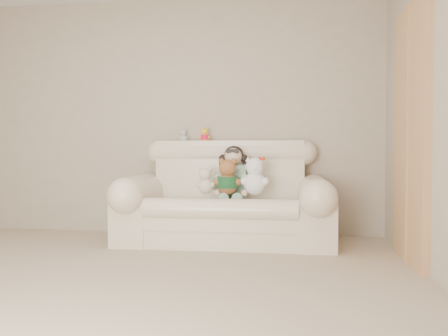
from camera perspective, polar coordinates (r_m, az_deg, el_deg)
floor at (r=2.93m, az=-17.85°, el=-16.07°), size 5.00×5.00×0.00m
wall_back at (r=5.17m, az=-5.90°, el=6.37°), size 4.50×0.00×4.50m
sofa at (r=4.56m, az=0.17°, el=-2.91°), size 2.10×0.95×1.03m
door_panel at (r=4.04m, az=22.22°, el=3.90°), size 0.06×0.90×2.10m
seated_child at (r=4.62m, az=1.17°, el=-0.55°), size 0.34×0.41×0.56m
brown_teddy at (r=4.40m, az=0.45°, el=-0.64°), size 0.30×0.26×0.41m
white_cat at (r=4.39m, az=3.84°, el=-0.49°), size 0.31×0.27×0.43m
cream_teddy at (r=4.45m, az=-2.32°, el=-1.26°), size 0.23×0.21×0.31m
yellow_mini_bear at (r=4.93m, az=-2.40°, el=4.30°), size 0.14×0.12×0.19m
grey_mini_plush at (r=5.03m, az=-5.06°, el=4.17°), size 0.13×0.11×0.17m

